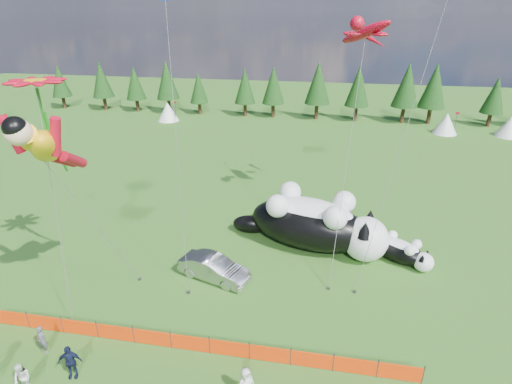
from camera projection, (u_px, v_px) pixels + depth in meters
ground at (208, 310)px, 22.67m from camera, size 160.00×160.00×0.00m
safety_fence at (190, 343)px, 19.77m from camera, size 22.06×0.06×1.10m
tree_line at (290, 92)px, 61.27m from camera, size 90.00×4.00×8.00m
festival_tents at (363, 120)px, 56.13m from camera, size 50.00×3.20×2.80m
cat_large at (316, 223)px, 27.93m from camera, size 11.30×6.03×4.14m
cat_small at (402, 251)px, 26.71m from camera, size 4.31×3.41×1.75m
car at (214, 268)px, 25.08m from camera, size 4.84×2.89×1.51m
spectator_a at (42, 340)px, 19.57m from camera, size 0.63×0.46×1.58m
spectator_b at (22, 379)px, 17.51m from camera, size 0.83×0.56×1.60m
spectator_c at (70, 362)px, 18.23m from camera, size 1.17×0.81×1.81m
spectator_e at (246, 384)px, 17.25m from camera, size 0.95×0.94×1.66m
superhero_kite at (46, 146)px, 18.61m from camera, size 6.07×6.33×12.14m
gecko_kite at (365, 32)px, 27.32m from camera, size 6.45×13.40×17.32m
flower_kite at (36, 85)px, 19.96m from camera, size 3.90×5.66×12.83m
diamond_kite_a at (166, 15)px, 20.58m from camera, size 1.71×3.72×17.04m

